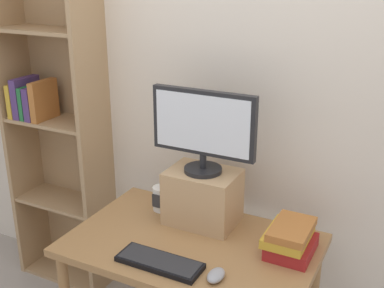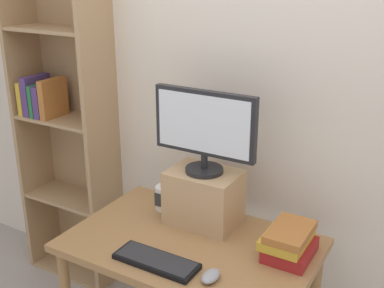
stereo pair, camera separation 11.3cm
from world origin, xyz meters
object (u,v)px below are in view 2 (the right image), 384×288
bookshelf_unit (65,116)px  keyboard (156,261)px  computer_monitor (204,128)px  computer_mouse (211,276)px  desk (191,258)px  riser_box (204,197)px  book_stack (289,242)px  desk_speaker (165,198)px

bookshelf_unit → keyboard: 1.25m
computer_monitor → computer_mouse: bearing=-57.5°
desk → riser_box: size_ratio=3.34×
keyboard → computer_mouse: bearing=3.7°
computer_mouse → desk: bearing=135.9°
bookshelf_unit → computer_monitor: size_ratio=4.11×
computer_mouse → book_stack: size_ratio=0.40×
computer_mouse → desk_speaker: size_ratio=0.83×
riser_box → desk_speaker: size_ratio=2.65×
computer_monitor → keyboard: computer_monitor is taller
desk → keyboard: bearing=-100.0°
desk → desk_speaker: 0.38m
computer_monitor → desk_speaker: 0.48m
bookshelf_unit → keyboard: (1.05, -0.59, -0.32)m
desk → book_stack: size_ratio=4.32×
keyboard → book_stack: size_ratio=1.43×
book_stack → desk_speaker: (-0.69, 0.09, -0.00)m
book_stack → bookshelf_unit: bearing=170.6°
computer_monitor → book_stack: bearing=-8.9°
bookshelf_unit → computer_mouse: bearing=-23.7°
computer_monitor → keyboard: bearing=-90.1°
desk → computer_mouse: 0.31m
bookshelf_unit → book_stack: bearing=-9.4°
bookshelf_unit → desk_speaker: bookshelf_unit is taller
bookshelf_unit → book_stack: size_ratio=8.09×
riser_box → desk_speaker: bearing=176.4°
desk_speaker → computer_mouse: bearing=-40.1°
computer_mouse → book_stack: (0.21, 0.32, 0.05)m
desk → desk_speaker: desk_speaker is taller
desk_speaker → book_stack: bearing=-7.3°
bookshelf_unit → riser_box: size_ratio=6.25×
riser_box → keyboard: riser_box is taller
computer_mouse → bookshelf_unit: bearing=156.3°
riser_box → computer_mouse: riser_box is taller
computer_monitor → bookshelf_unit: bearing=170.4°
keyboard → computer_mouse: computer_mouse is taller
computer_monitor → computer_mouse: size_ratio=4.86×
desk → bookshelf_unit: size_ratio=0.53×
riser_box → book_stack: 0.47m
book_stack → computer_mouse: bearing=-122.8°
bookshelf_unit → desk_speaker: (0.81, -0.16, -0.27)m
computer_mouse → desk_speaker: desk_speaker is taller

